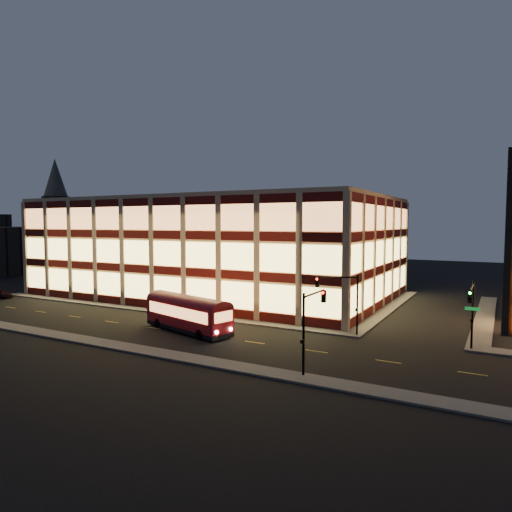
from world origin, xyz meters
The scene contains 13 objects.
ground centered at (0.00, 0.00, 0.00)m, with size 200.00×200.00×0.00m, color black.
sidewalk_office_south centered at (-3.00, 1.00, 0.07)m, with size 54.00×2.00×0.15m, color #514F4C.
sidewalk_office_east centered at (23.00, 17.00, 0.07)m, with size 2.00×30.00×0.15m, color #514F4C.
sidewalk_tower_west centered at (34.00, 17.00, 0.07)m, with size 2.00×30.00×0.15m, color #514F4C.
sidewalk_near centered at (0.00, -13.00, 0.07)m, with size 100.00×2.00×0.15m, color #514F4C.
office_building centered at (-2.91, 16.91, 7.25)m, with size 50.45×30.45×14.50m.
church_tower centered at (-70.00, 40.00, 9.00)m, with size 5.00×5.00×18.00m, color #2D2621.
church_spire centered at (-70.00, 40.00, 23.00)m, with size 6.00×6.00×10.00m, color #4C473F.
traffic_signal_far centered at (22.21, 0.24, 4.11)m, with size 3.79×1.87×6.00m.
traffic_signal_right centered at (33.50, -0.62, 4.10)m, with size 1.20×4.37×6.00m.
traffic_signal_near centered at (23.50, -11.03, 4.13)m, with size 0.32×4.45×6.00m.
trolley_bus centered at (8.02, -5.44, 2.03)m, with size 11.11×5.54×3.65m.
parked_car_0 centered at (-28.01, -1.92, 0.59)m, with size 1.38×3.44×1.17m, color black.
Camera 1 is at (35.71, -41.81, 10.88)m, focal length 32.00 mm.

